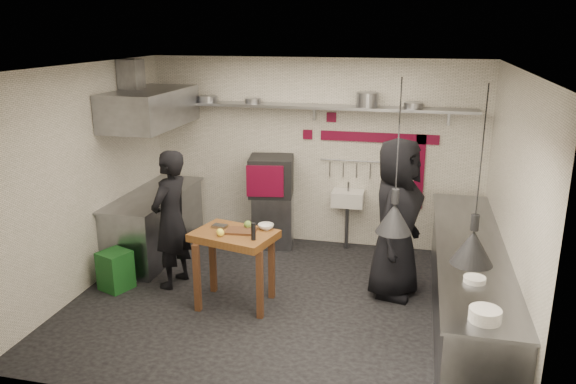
% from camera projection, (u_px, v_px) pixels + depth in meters
% --- Properties ---
extents(floor, '(5.00, 5.00, 0.00)m').
position_uv_depth(floor, '(281.00, 301.00, 6.85)').
color(floor, black).
rests_on(floor, ground).
extents(ceiling, '(5.00, 5.00, 0.00)m').
position_uv_depth(ceiling, '(280.00, 67.00, 6.05)').
color(ceiling, beige).
rests_on(ceiling, floor).
extents(wall_back, '(5.00, 0.04, 2.80)m').
position_uv_depth(wall_back, '(314.00, 153.00, 8.41)').
color(wall_back, silver).
rests_on(wall_back, floor).
extents(wall_front, '(5.00, 0.04, 2.80)m').
position_uv_depth(wall_front, '(217.00, 264.00, 4.49)').
color(wall_front, silver).
rests_on(wall_front, floor).
extents(wall_left, '(0.04, 4.20, 2.80)m').
position_uv_depth(wall_left, '(86.00, 179.00, 7.00)').
color(wall_left, silver).
rests_on(wall_left, floor).
extents(wall_right, '(0.04, 4.20, 2.80)m').
position_uv_depth(wall_right, '(511.00, 207.00, 5.90)').
color(wall_right, silver).
rests_on(wall_right, floor).
extents(red_band_horiz, '(1.70, 0.02, 0.14)m').
position_uv_depth(red_band_horiz, '(379.00, 138.00, 8.10)').
color(red_band_horiz, '#5E0722').
rests_on(red_band_horiz, wall_back).
extents(red_band_vert, '(0.14, 0.02, 1.10)m').
position_uv_depth(red_band_vert, '(419.00, 172.00, 8.11)').
color(red_band_vert, '#5E0722').
rests_on(red_band_vert, wall_back).
extents(red_tile_a, '(0.14, 0.02, 0.14)m').
position_uv_depth(red_tile_a, '(331.00, 117.00, 8.18)').
color(red_tile_a, '#5E0722').
rests_on(red_tile_a, wall_back).
extents(red_tile_b, '(0.14, 0.02, 0.14)m').
position_uv_depth(red_tile_b, '(308.00, 134.00, 8.33)').
color(red_tile_b, '#5E0722').
rests_on(red_tile_b, wall_back).
extents(back_shelf, '(4.60, 0.34, 0.04)m').
position_uv_depth(back_shelf, '(313.00, 107.00, 8.04)').
color(back_shelf, slate).
rests_on(back_shelf, wall_back).
extents(shelf_bracket_left, '(0.04, 0.06, 0.24)m').
position_uv_depth(shelf_bracket_left, '(193.00, 108.00, 8.62)').
color(shelf_bracket_left, slate).
rests_on(shelf_bracket_left, wall_back).
extents(shelf_bracket_mid, '(0.04, 0.06, 0.24)m').
position_uv_depth(shelf_bracket_mid, '(314.00, 112.00, 8.21)').
color(shelf_bracket_mid, slate).
rests_on(shelf_bracket_mid, wall_back).
extents(shelf_bracket_right, '(0.04, 0.06, 0.24)m').
position_uv_depth(shelf_bracket_right, '(449.00, 117.00, 7.79)').
color(shelf_bracket_right, slate).
rests_on(shelf_bracket_right, wall_back).
extents(pan_far_left, '(0.31, 0.31, 0.09)m').
position_uv_depth(pan_far_left, '(208.00, 99.00, 8.37)').
color(pan_far_left, slate).
rests_on(pan_far_left, back_shelf).
extents(pan_mid_left, '(0.31, 0.31, 0.07)m').
position_uv_depth(pan_mid_left, '(253.00, 101.00, 8.22)').
color(pan_mid_left, slate).
rests_on(pan_mid_left, back_shelf).
extents(stock_pot, '(0.38, 0.38, 0.20)m').
position_uv_depth(stock_pot, '(367.00, 100.00, 7.83)').
color(stock_pot, slate).
rests_on(stock_pot, back_shelf).
extents(pan_right, '(0.29, 0.29, 0.08)m').
position_uv_depth(pan_right, '(413.00, 105.00, 7.71)').
color(pan_right, slate).
rests_on(pan_right, back_shelf).
extents(oven_stand, '(0.67, 0.63, 0.80)m').
position_uv_depth(oven_stand, '(273.00, 220.00, 8.52)').
color(oven_stand, slate).
rests_on(oven_stand, floor).
extents(combi_oven, '(0.72, 0.69, 0.58)m').
position_uv_depth(combi_oven, '(271.00, 176.00, 8.33)').
color(combi_oven, black).
rests_on(combi_oven, oven_stand).
extents(oven_door, '(0.53, 0.12, 0.46)m').
position_uv_depth(oven_door, '(265.00, 181.00, 8.04)').
color(oven_door, '#5E0722').
rests_on(oven_door, combi_oven).
extents(oven_glass, '(0.37, 0.08, 0.34)m').
position_uv_depth(oven_glass, '(266.00, 181.00, 8.05)').
color(oven_glass, black).
rests_on(oven_glass, oven_door).
extents(hand_sink, '(0.46, 0.34, 0.22)m').
position_uv_depth(hand_sink, '(348.00, 198.00, 8.30)').
color(hand_sink, silver).
rests_on(hand_sink, wall_back).
extents(sink_tap, '(0.03, 0.03, 0.14)m').
position_uv_depth(sink_tap, '(348.00, 187.00, 8.25)').
color(sink_tap, slate).
rests_on(sink_tap, hand_sink).
extents(sink_drain, '(0.06, 0.06, 0.66)m').
position_uv_depth(sink_drain, '(347.00, 227.00, 8.38)').
color(sink_drain, slate).
rests_on(sink_drain, floor).
extents(utensil_rail, '(0.90, 0.02, 0.02)m').
position_uv_depth(utensil_rail, '(350.00, 161.00, 8.27)').
color(utensil_rail, slate).
rests_on(utensil_rail, wall_back).
extents(counter_right, '(0.70, 3.80, 0.90)m').
position_uv_depth(counter_right, '(468.00, 286.00, 6.25)').
color(counter_right, slate).
rests_on(counter_right, floor).
extents(counter_right_top, '(0.76, 3.90, 0.03)m').
position_uv_depth(counter_right_top, '(472.00, 247.00, 6.12)').
color(counter_right_top, slate).
rests_on(counter_right_top, counter_right).
extents(plate_stack, '(0.32, 0.32, 0.11)m').
position_uv_depth(plate_stack, '(485.00, 315.00, 4.53)').
color(plate_stack, silver).
rests_on(plate_stack, counter_right_top).
extents(small_bowl_right, '(0.23, 0.23, 0.05)m').
position_uv_depth(small_bowl_right, '(475.00, 279.00, 5.23)').
color(small_bowl_right, silver).
rests_on(small_bowl_right, counter_right_top).
extents(counter_left, '(0.70, 1.90, 0.90)m').
position_uv_depth(counter_left, '(155.00, 225.00, 8.17)').
color(counter_left, slate).
rests_on(counter_left, floor).
extents(counter_left_top, '(0.76, 2.00, 0.03)m').
position_uv_depth(counter_left_top, '(153.00, 194.00, 8.04)').
color(counter_left_top, slate).
rests_on(counter_left_top, counter_left).
extents(extractor_hood, '(0.78, 1.60, 0.50)m').
position_uv_depth(extractor_hood, '(150.00, 108.00, 7.68)').
color(extractor_hood, slate).
rests_on(extractor_hood, ceiling).
extents(hood_duct, '(0.28, 0.28, 0.50)m').
position_uv_depth(hood_duct, '(131.00, 78.00, 7.62)').
color(hood_duct, slate).
rests_on(hood_duct, ceiling).
extents(green_bin, '(0.45, 0.45, 0.50)m').
position_uv_depth(green_bin, '(116.00, 270.00, 7.12)').
color(green_bin, '#164F1C').
rests_on(green_bin, floor).
extents(prep_table, '(1.05, 0.84, 0.92)m').
position_uv_depth(prep_table, '(235.00, 269.00, 6.66)').
color(prep_table, brown).
rests_on(prep_table, floor).
extents(cutting_board, '(0.36, 0.27, 0.02)m').
position_uv_depth(cutting_board, '(241.00, 231.00, 6.54)').
color(cutting_board, '#53301C').
rests_on(cutting_board, prep_table).
extents(pepper_mill, '(0.07, 0.07, 0.20)m').
position_uv_depth(pepper_mill, '(253.00, 231.00, 6.27)').
color(pepper_mill, black).
rests_on(pepper_mill, prep_table).
extents(lemon_a, '(0.08, 0.08, 0.08)m').
position_uv_depth(lemon_a, '(220.00, 232.00, 6.43)').
color(lemon_a, '#FFEA40').
rests_on(lemon_a, prep_table).
extents(lemon_b, '(0.11, 0.11, 0.08)m').
position_uv_depth(lemon_b, '(220.00, 233.00, 6.41)').
color(lemon_b, '#FFEA40').
rests_on(lemon_b, prep_table).
extents(veg_ball, '(0.12, 0.12, 0.10)m').
position_uv_depth(veg_ball, '(248.00, 225.00, 6.64)').
color(veg_ball, olive).
rests_on(veg_ball, prep_table).
extents(steel_tray, '(0.18, 0.14, 0.03)m').
position_uv_depth(steel_tray, '(220.00, 226.00, 6.69)').
color(steel_tray, slate).
rests_on(steel_tray, prep_table).
extents(bowl, '(0.22, 0.22, 0.06)m').
position_uv_depth(bowl, '(266.00, 227.00, 6.63)').
color(bowl, silver).
rests_on(bowl, prep_table).
extents(heat_lamp_near, '(0.45, 0.45, 1.45)m').
position_uv_depth(heat_lamp_near, '(397.00, 158.00, 5.10)').
color(heat_lamp_near, black).
rests_on(heat_lamp_near, ceiling).
extents(heat_lamp_far, '(0.37, 0.37, 1.53)m').
position_uv_depth(heat_lamp_far, '(479.00, 177.00, 4.59)').
color(heat_lamp_far, black).
rests_on(heat_lamp_far, ceiling).
extents(chef_left, '(0.54, 0.72, 1.78)m').
position_uv_depth(chef_left, '(171.00, 219.00, 7.07)').
color(chef_left, black).
rests_on(chef_left, floor).
extents(chef_right, '(0.87, 1.10, 1.98)m').
position_uv_depth(chef_right, '(396.00, 219.00, 6.78)').
color(chef_right, black).
rests_on(chef_right, floor).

